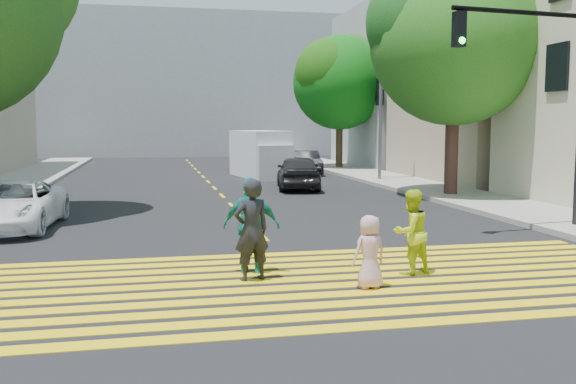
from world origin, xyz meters
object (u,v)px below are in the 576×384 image
object	(u,v)px
tree_right_near	(457,31)
white_sedan	(13,205)
white_van	(261,155)
tree_right_far	(341,78)
pedestrian_woman	(411,232)
dark_car_near	(298,172)
pedestrian_man	(251,230)
pedestrian_extra	(251,226)
pedestrian_child	(370,252)
dark_car_parked	(306,163)
silver_car	(252,158)
traffic_signal	(548,83)

from	to	relation	value
tree_right_near	white_sedan	world-z (taller)	tree_right_near
white_van	tree_right_far	bearing A→B (deg)	31.94
pedestrian_woman	dark_car_near	size ratio (longest dim) A/B	0.36
tree_right_near	dark_car_near	xyz separation A→B (m)	(-4.94, 4.11, -5.34)
pedestrian_man	white_sedan	xyz separation A→B (m)	(-5.21, 6.69, -0.26)
pedestrian_extra	tree_right_near	bearing A→B (deg)	-113.47
pedestrian_child	dark_car_parked	size ratio (longest dim) A/B	0.32
pedestrian_extra	white_van	bearing A→B (deg)	-82.39
pedestrian_man	dark_car_parked	distance (m)	23.73
silver_car	pedestrian_man	bearing A→B (deg)	79.67
tree_right_near	tree_right_far	size ratio (longest dim) A/B	1.11
tree_right_far	dark_car_parked	distance (m)	6.56
tree_right_far	dark_car_parked	size ratio (longest dim) A/B	2.09
silver_car	dark_car_parked	world-z (taller)	silver_car
tree_right_near	dark_car_near	distance (m)	8.35
white_sedan	tree_right_near	bearing A→B (deg)	20.67
pedestrian_woman	pedestrian_child	xyz separation A→B (m)	(-1.08, -0.84, -0.16)
white_sedan	silver_car	xyz separation A→B (m)	(9.41, 20.32, 0.07)
pedestrian_woman	silver_car	distance (m)	27.16
white_sedan	white_van	xyz separation A→B (m)	(9.04, 14.68, 0.50)
dark_car_parked	traffic_signal	bearing A→B (deg)	-80.30
white_sedan	dark_car_near	distance (m)	12.73
tree_right_far	dark_car_near	world-z (taller)	tree_right_far
tree_right_far	traffic_signal	bearing A→B (deg)	-93.77
pedestrian_extra	dark_car_parked	bearing A→B (deg)	-88.31
pedestrian_woman	white_sedan	size ratio (longest dim) A/B	0.34
silver_car	white_van	bearing A→B (deg)	84.80
silver_car	traffic_signal	xyz separation A→B (m)	(3.74, -23.60, 3.04)
tree_right_far	white_sedan	world-z (taller)	tree_right_far
tree_right_far	pedestrian_extra	world-z (taller)	tree_right_far
white_sedan	dark_car_parked	xyz separation A→B (m)	(11.73, 16.13, 0.01)
white_sedan	pedestrian_man	bearing A→B (deg)	-48.05
silver_car	dark_car_parked	size ratio (longest dim) A/B	1.24
dark_car_parked	pedestrian_woman	bearing A→B (deg)	-93.44
pedestrian_woman	dark_car_parked	world-z (taller)	pedestrian_woman
pedestrian_man	pedestrian_woman	bearing A→B (deg)	162.31
tree_right_far	pedestrian_man	world-z (taller)	tree_right_far
pedestrian_extra	silver_car	world-z (taller)	pedestrian_extra
tree_right_near	traffic_signal	size ratio (longest dim) A/B	1.55
pedestrian_extra	dark_car_parked	world-z (taller)	pedestrian_extra
tree_right_far	traffic_signal	world-z (taller)	tree_right_far
white_sedan	traffic_signal	xyz separation A→B (m)	(13.15, -3.28, 3.11)
silver_car	dark_car_parked	distance (m)	4.79
silver_car	pedestrian_extra	bearing A→B (deg)	79.66
pedestrian_child	white_van	size ratio (longest dim) A/B	0.24
white_van	traffic_signal	size ratio (longest dim) A/B	0.91
tree_right_near	dark_car_parked	bearing A→B (deg)	103.11
tree_right_far	white_van	size ratio (longest dim) A/B	1.54
pedestrian_extra	dark_car_parked	size ratio (longest dim) A/B	0.46
dark_car_near	silver_car	xyz separation A→B (m)	(-0.13, 11.89, -0.03)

